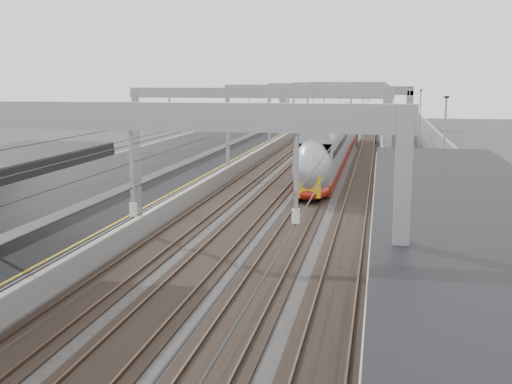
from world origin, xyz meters
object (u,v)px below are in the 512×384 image
at_px(train, 333,143).
at_px(bench, 461,313).
at_px(overbridge, 345,96).
at_px(signal_green, 295,123).

distance_m(train, bench, 44.53).
relative_size(overbridge, bench, 11.44).
bearing_deg(train, signal_green, 106.89).
relative_size(overbridge, train, 0.47).
distance_m(bench, signal_green, 67.44).
height_order(overbridge, bench, overbridge).
bearing_deg(train, overbridge, 91.83).
bearing_deg(overbridge, signal_green, -101.75).
bearing_deg(bench, signal_green, 101.54).
bearing_deg(signal_green, train, -73.11).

